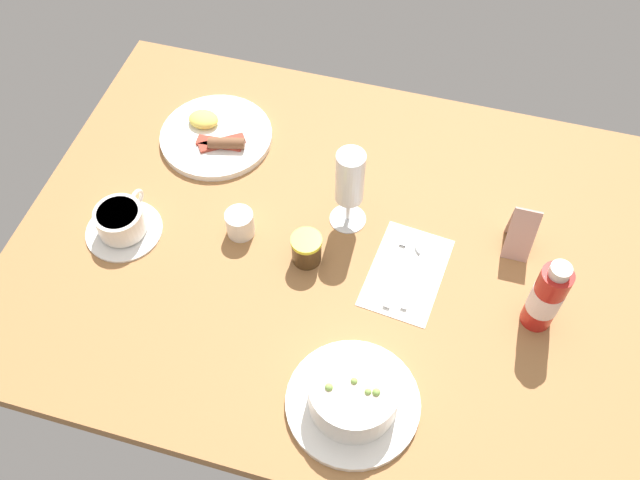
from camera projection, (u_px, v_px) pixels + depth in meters
ground_plane at (327, 249)px, 125.42cm from camera, size 110.00×84.00×3.00cm
porridge_bowl at (354, 395)px, 104.11cm from camera, size 20.71×20.71×8.26cm
cutlery_setting at (407, 270)px, 120.79cm from camera, size 14.04×19.90×0.90cm
coffee_cup at (121, 222)px, 123.63cm from camera, size 13.75×13.93×5.73cm
creamer_jug at (240, 223)px, 123.61cm from camera, size 5.02×5.99×5.65cm
wine_glass at (350, 181)px, 118.41cm from camera, size 6.65×6.65×17.30cm
jam_jar at (307, 249)px, 120.00cm from camera, size 5.40×5.40×5.85cm
sauce_bottle_red at (546, 297)px, 109.64cm from camera, size 5.15×5.15×15.78cm
breakfast_plate at (216, 135)px, 137.91cm from camera, size 22.14×22.14×3.70cm
menu_card at (522, 229)px, 119.52cm from camera, size 4.61×5.99×10.72cm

